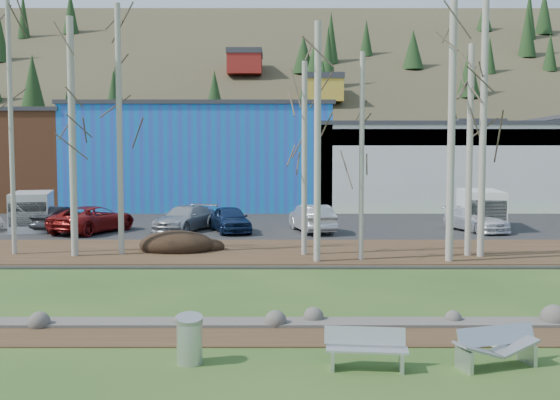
{
  "coord_description": "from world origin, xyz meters",
  "views": [
    {
      "loc": [
        0.14,
        -12.24,
        4.21
      ],
      "look_at": [
        0.17,
        12.2,
        2.5
      ],
      "focal_mm": 40.0,
      "sensor_mm": 36.0,
      "label": 1
    }
  ],
  "objects_px": {
    "car_4": "(230,219)",
    "car_3": "(185,218)",
    "seagull": "(500,344)",
    "bench_intact": "(366,349)",
    "car_6": "(476,220)",
    "van_white": "(481,209)",
    "van_grey": "(32,211)",
    "bench_damaged": "(496,347)",
    "car_1": "(58,218)",
    "litter_bin": "(190,342)",
    "car_2": "(93,219)",
    "car_5": "(312,218)"
  },
  "relations": [
    {
      "from": "car_5",
      "to": "litter_bin",
      "type": "bearing_deg",
      "value": 68.35
    },
    {
      "from": "seagull",
      "to": "car_3",
      "type": "distance_m",
      "value": 23.09
    },
    {
      "from": "seagull",
      "to": "car_4",
      "type": "bearing_deg",
      "value": 119.53
    },
    {
      "from": "car_4",
      "to": "van_white",
      "type": "distance_m",
      "value": 14.16
    },
    {
      "from": "bench_damaged",
      "to": "car_3",
      "type": "height_order",
      "value": "car_3"
    },
    {
      "from": "bench_intact",
      "to": "car_2",
      "type": "height_order",
      "value": "car_2"
    },
    {
      "from": "car_2",
      "to": "car_4",
      "type": "distance_m",
      "value": 7.34
    },
    {
      "from": "car_1",
      "to": "car_6",
      "type": "bearing_deg",
      "value": -165.38
    },
    {
      "from": "litter_bin",
      "to": "seagull",
      "type": "relative_size",
      "value": 1.99
    },
    {
      "from": "litter_bin",
      "to": "car_2",
      "type": "distance_m",
      "value": 22.37
    },
    {
      "from": "car_3",
      "to": "van_grey",
      "type": "relative_size",
      "value": 0.93
    },
    {
      "from": "litter_bin",
      "to": "van_white",
      "type": "relative_size",
      "value": 0.17
    },
    {
      "from": "car_2",
      "to": "car_5",
      "type": "relative_size",
      "value": 1.14
    },
    {
      "from": "seagull",
      "to": "van_white",
      "type": "relative_size",
      "value": 0.09
    },
    {
      "from": "bench_damaged",
      "to": "car_2",
      "type": "xyz_separation_m",
      "value": [
        -14.35,
        21.0,
        0.46
      ]
    },
    {
      "from": "litter_bin",
      "to": "car_1",
      "type": "bearing_deg",
      "value": 115.43
    },
    {
      "from": "van_grey",
      "to": "car_1",
      "type": "bearing_deg",
      "value": -25.44
    },
    {
      "from": "van_grey",
      "to": "car_2",
      "type": "bearing_deg",
      "value": -34.89
    },
    {
      "from": "seagull",
      "to": "car_6",
      "type": "relative_size",
      "value": 0.1
    },
    {
      "from": "bench_intact",
      "to": "bench_damaged",
      "type": "distance_m",
      "value": 2.64
    },
    {
      "from": "litter_bin",
      "to": "van_grey",
      "type": "bearing_deg",
      "value": 118.39
    },
    {
      "from": "car_5",
      "to": "van_white",
      "type": "distance_m",
      "value": 9.78
    },
    {
      "from": "car_1",
      "to": "bench_intact",
      "type": "bearing_deg",
      "value": 138.28
    },
    {
      "from": "bench_intact",
      "to": "car_6",
      "type": "distance_m",
      "value": 23.38
    },
    {
      "from": "litter_bin",
      "to": "car_4",
      "type": "relative_size",
      "value": 0.22
    },
    {
      "from": "bench_damaged",
      "to": "car_4",
      "type": "bearing_deg",
      "value": 91.39
    },
    {
      "from": "litter_bin",
      "to": "van_white",
      "type": "height_order",
      "value": "van_white"
    },
    {
      "from": "litter_bin",
      "to": "car_6",
      "type": "relative_size",
      "value": 0.21
    },
    {
      "from": "car_2",
      "to": "car_1",
      "type": "bearing_deg",
      "value": -2.88
    },
    {
      "from": "van_white",
      "to": "car_2",
      "type": "bearing_deg",
      "value": -165.98
    },
    {
      "from": "seagull",
      "to": "car_2",
      "type": "distance_m",
      "value": 24.95
    },
    {
      "from": "bench_damaged",
      "to": "van_grey",
      "type": "height_order",
      "value": "van_grey"
    },
    {
      "from": "bench_intact",
      "to": "bench_damaged",
      "type": "height_order",
      "value": "bench_intact"
    },
    {
      "from": "car_4",
      "to": "car_3",
      "type": "bearing_deg",
      "value": 148.14
    },
    {
      "from": "car_4",
      "to": "van_grey",
      "type": "relative_size",
      "value": 0.81
    },
    {
      "from": "van_white",
      "to": "car_1",
      "type": "bearing_deg",
      "value": -168.98
    },
    {
      "from": "litter_bin",
      "to": "car_5",
      "type": "bearing_deg",
      "value": 80.33
    },
    {
      "from": "seagull",
      "to": "car_4",
      "type": "distance_m",
      "value": 21.49
    },
    {
      "from": "bench_damaged",
      "to": "car_6",
      "type": "bearing_deg",
      "value": 56.5
    },
    {
      "from": "car_4",
      "to": "car_6",
      "type": "distance_m",
      "value": 13.35
    },
    {
      "from": "car_1",
      "to": "van_white",
      "type": "bearing_deg",
      "value": -162.01
    },
    {
      "from": "seagull",
      "to": "car_4",
      "type": "xyz_separation_m",
      "value": [
        -7.39,
        20.17,
        0.66
      ]
    },
    {
      "from": "car_6",
      "to": "van_white",
      "type": "height_order",
      "value": "van_white"
    },
    {
      "from": "bench_intact",
      "to": "car_6",
      "type": "relative_size",
      "value": 0.38
    },
    {
      "from": "car_5",
      "to": "car_2",
      "type": "bearing_deg",
      "value": -10.99
    },
    {
      "from": "car_2",
      "to": "car_6",
      "type": "height_order",
      "value": "car_2"
    },
    {
      "from": "bench_damaged",
      "to": "car_5",
      "type": "relative_size",
      "value": 0.41
    },
    {
      "from": "bench_damaged",
      "to": "van_white",
      "type": "height_order",
      "value": "van_white"
    },
    {
      "from": "bench_intact",
      "to": "car_5",
      "type": "distance_m",
      "value": 21.35
    },
    {
      "from": "car_1",
      "to": "litter_bin",
      "type": "bearing_deg",
      "value": 131.56
    }
  ]
}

